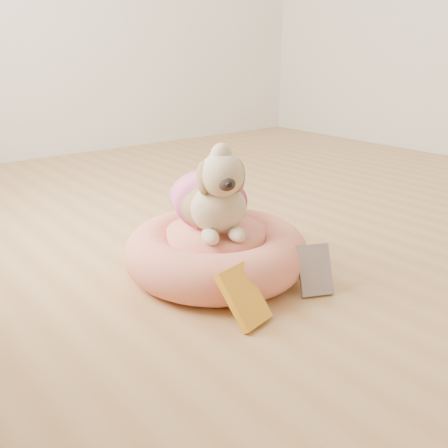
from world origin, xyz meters
TOP-DOWN VIEW (x-y plane):
  - floor at (0.00, 0.00)m, footprint 4.50×4.50m
  - pet_bed at (-0.85, -0.33)m, footprint 0.72×0.72m
  - dog at (-0.86, -0.31)m, footprint 0.50×0.58m
  - book_yellow at (-1.01, -0.68)m, footprint 0.16×0.17m
  - book_white at (-0.67, -0.68)m, footprint 0.15×0.14m

SIDE VIEW (x-z plane):
  - floor at x=0.00m, z-range 0.00..0.00m
  - book_white at x=-0.67m, z-range 0.00..0.17m
  - book_yellow at x=-1.01m, z-range 0.00..0.18m
  - pet_bed at x=-0.85m, z-range 0.00..0.18m
  - dog at x=-0.86m, z-range 0.18..0.54m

